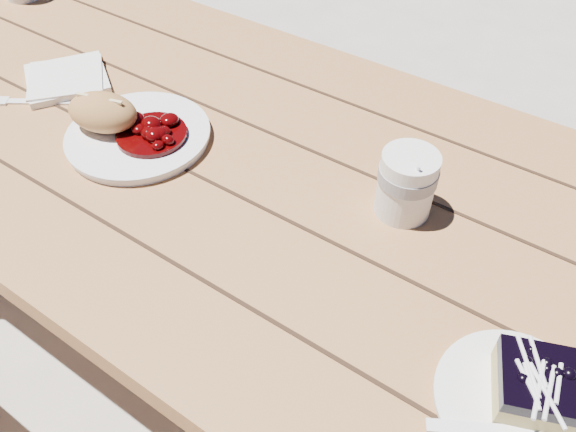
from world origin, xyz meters
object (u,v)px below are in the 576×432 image
Objects in this scene: main_plate at (139,136)px; dessert_plate at (516,403)px; picnic_table at (246,221)px; coffee_cup at (406,184)px; blueberry_cake at (537,385)px; bread_roll at (103,112)px.

dessert_plate is at bearing -8.73° from main_plate.
main_plate is at bearing 171.27° from dessert_plate.
coffee_cup is (0.28, 0.04, 0.21)m from picnic_table.
blueberry_cake is (0.72, -0.09, 0.03)m from main_plate.
bread_roll is at bearing 153.25° from blueberry_cake.
dessert_plate is at bearing -6.63° from bread_roll.
coffee_cup reaches higher than picnic_table.
blueberry_cake is at bearing -7.44° from main_plate.
picnic_table is 15.96× the size of bread_roll.
picnic_table is 17.52× the size of blueberry_cake.
coffee_cup reaches higher than main_plate.
picnic_table is 0.25m from main_plate.
bread_roll is 0.77m from dessert_plate.
coffee_cup is (-0.25, 0.21, 0.05)m from dessert_plate.
blueberry_cake is at bearing -5.45° from bread_roll.
dessert_plate is 0.33m from coffee_cup.
picnic_table is at bearing 142.40° from blueberry_cake.
coffee_cup is at bearing 139.69° from dessert_plate.
coffee_cup is at bearing 121.52° from blueberry_cake.
blueberry_cake reaches higher than main_plate.
picnic_table is at bearing 20.57° from main_plate.
coffee_cup is at bearing 13.62° from bread_roll.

